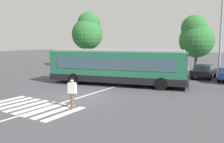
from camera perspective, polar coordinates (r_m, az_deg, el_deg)
ground_plane at (r=16.29m, az=-7.46°, el=-6.14°), size 160.00×160.00×0.00m
city_transit_bus at (r=20.59m, az=1.16°, el=1.17°), size 12.19×5.24×3.06m
pedestrian_crossing_street at (r=13.60m, az=-9.52°, el=-4.64°), size 0.56×0.36×1.72m
parked_car_white at (r=30.02m, az=-0.11°, el=1.46°), size 1.89×4.51×1.35m
parked_car_champagne at (r=28.85m, az=4.65°, el=1.21°), size 2.01×4.57×1.35m
parked_car_teal at (r=27.46m, az=9.74°, el=0.83°), size 1.88×4.50×1.35m
parked_car_silver at (r=26.90m, az=15.07°, el=0.56°), size 2.13×4.62×1.35m
parked_car_black at (r=26.30m, az=21.13°, el=0.18°), size 1.91×4.52×1.35m
twin_arm_street_lamp at (r=24.55m, az=24.67°, el=10.16°), size 5.12×0.32×8.48m
background_tree_left at (r=35.38m, az=-5.81°, el=9.57°), size 4.48×4.48×8.06m
background_tree_right at (r=32.53m, az=19.42°, el=7.85°), size 4.41×4.41×7.11m
crosswalk_painted_stripes at (r=14.64m, az=-18.67°, el=-7.95°), size 5.62×3.01×0.01m
lane_center_line at (r=17.86m, az=-3.47°, el=-4.90°), size 0.16×24.00×0.01m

